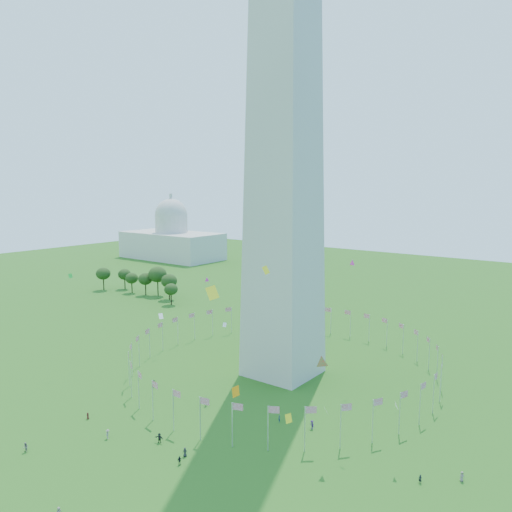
# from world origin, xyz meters

# --- Properties ---
(ground) EXTENTS (600.00, 600.00, 0.00)m
(ground) POSITION_xyz_m (0.00, 0.00, 0.00)
(ground) COLOR #1E5313
(ground) RESTS_ON ground
(washington_monument) EXTENTS (16.80, 16.80, 169.00)m
(washington_monument) POSITION_xyz_m (0.00, 50.00, 84.50)
(washington_monument) COLOR beige
(washington_monument) RESTS_ON ground
(flag_ring) EXTENTS (80.24, 80.24, 9.00)m
(flag_ring) POSITION_xyz_m (-0.00, 50.00, 4.50)
(flag_ring) COLOR silver
(flag_ring) RESTS_ON ground
(capitol_building) EXTENTS (70.00, 35.00, 46.00)m
(capitol_building) POSITION_xyz_m (-180.00, 180.00, 23.00)
(capitol_building) COLOR beige
(capitol_building) RESTS_ON ground
(crowd) EXTENTS (76.32, 60.95, 1.97)m
(crowd) POSITION_xyz_m (11.03, -0.48, 0.89)
(crowd) COLOR #1B2441
(crowd) RESTS_ON ground
(kites_aloft) EXTENTS (119.23, 73.32, 32.21)m
(kites_aloft) POSITION_xyz_m (15.09, 19.69, 18.11)
(kites_aloft) COLOR green
(kites_aloft) RESTS_ON ground
(tree_line_west) EXTENTS (54.69, 15.86, 13.12)m
(tree_line_west) POSITION_xyz_m (-104.73, 91.57, 5.48)
(tree_line_west) COLOR #2A4D19
(tree_line_west) RESTS_ON ground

